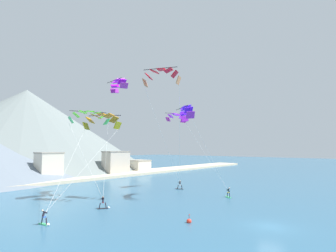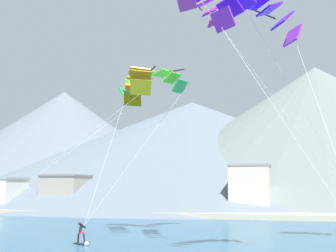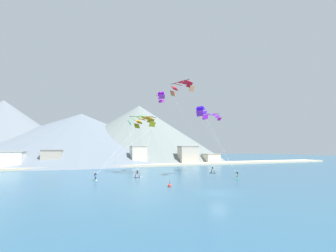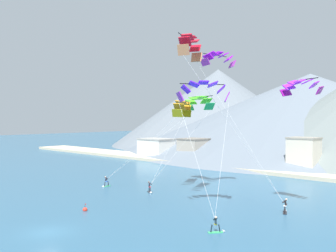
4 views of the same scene
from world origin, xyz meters
name	(u,v)px [view 3 (image 3 of 4)]	position (x,y,z in m)	size (l,w,h in m)	color
ground_plane	(218,193)	(0.00, 0.00, 0.00)	(400.00, 400.00, 0.00)	#2D5B7A
kitesurfer_near_lead	(212,171)	(13.35, 22.70, 0.54)	(1.08, 1.75, 1.79)	black
kitesurfer_near_trail	(138,175)	(-6.42, 20.03, 0.51)	(1.69, 1.26, 1.75)	black
kitesurfer_mid_center	(95,178)	(-15.13, 18.57, 0.49)	(0.67, 1.78, 1.71)	#33B266
kitesurfer_far_left	(237,176)	(11.99, 11.15, 0.49)	(1.38, 1.62, 1.71)	#33B266
parafoil_kite_near_lead	(182,87)	(2.95, 18.04, 20.05)	(12.23, 7.61, 19.85)	#CA7C4B
parafoil_kite_near_trail	(141,119)	(-3.85, 28.21, 13.59)	(6.89, 9.78, 13.15)	green
parafoil_kite_mid_center	(145,121)	(-3.99, 24.49, 12.64)	(13.24, 8.77, 12.36)	#968D12
parafoil_kite_far_left	(202,112)	(6.68, 15.79, 14.26)	(7.50, 7.57, 13.99)	purple
parafoil_kite_distant_high_outer	(212,116)	(14.52, 24.21, 14.82)	(5.25, 2.51, 2.00)	#90118A
parafoil_kite_distant_low_drift	(161,96)	(0.95, 26.78, 19.77)	(3.13, 5.61, 2.18)	purple
race_marker_buoy	(169,186)	(-4.38, 7.30, 0.16)	(0.56, 0.56, 1.02)	red
shoreline_strip	(135,165)	(0.00, 52.04, 0.35)	(180.00, 10.00, 0.70)	beige
shore_building_harbour_front	(52,159)	(-26.65, 55.18, 2.92)	(6.14, 6.55, 5.81)	#A89E8E
shore_building_promenade_mid	(211,158)	(34.09, 56.64, 2.02)	(6.33, 6.34, 4.02)	beige
shore_building_quay_east	(138,156)	(1.98, 54.78, 3.58)	(5.69, 4.90, 7.13)	beige
shore_building_quay_west	(188,155)	(21.88, 53.65, 3.61)	(7.65, 4.58, 7.20)	#B7AD9E
shore_building_old_town	(8,160)	(-38.30, 53.56, 2.71)	(8.71, 6.69, 5.40)	silver
mountain_peak_west_ridge	(2,130)	(-54.90, 105.84, 15.21)	(85.16, 85.16, 30.42)	slate
mountain_peak_central_summit	(81,137)	(-18.27, 107.59, 12.96)	(126.11, 126.11, 25.91)	slate
mountain_peak_east_shoulder	(139,132)	(12.69, 98.51, 15.52)	(95.75, 95.75, 31.05)	slate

